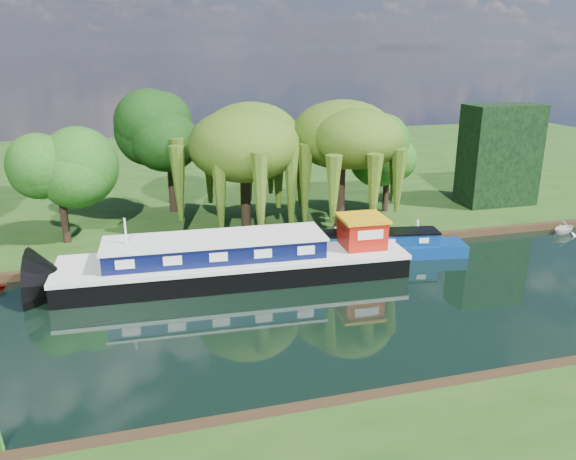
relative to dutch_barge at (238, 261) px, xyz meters
name	(u,v)px	position (x,y,z in m)	size (l,w,h in m)	color
ground	(336,307)	(4.10, -5.13, -1.03)	(120.00, 120.00, 0.00)	black
far_bank	(226,170)	(4.10, 28.87, -0.81)	(120.00, 52.00, 0.45)	#183A0F
dutch_barge	(238,261)	(0.00, 0.00, 0.00)	(19.89, 5.39, 4.16)	black
narrowboat	(370,247)	(8.67, 1.16, -0.39)	(12.44, 4.01, 1.79)	navy
white_cruiser	(563,234)	(23.89, 1.72, -1.03)	(1.83, 2.12, 1.12)	silver
willow_left	(244,144)	(2.07, 7.93, 5.36)	(6.83, 6.83, 8.18)	black
willow_right	(341,147)	(8.36, 5.89, 5.23)	(6.54, 6.54, 7.97)	black
tree_far_left	(58,169)	(-9.96, 7.95, 4.33)	(4.45, 4.45, 7.17)	black
tree_far_mid	(169,136)	(-2.58, 13.60, 5.33)	(5.23, 5.23, 8.56)	black
tree_far_right	(388,154)	(13.46, 9.21, 3.88)	(3.95, 3.95, 6.46)	black
conifer_hedge	(499,155)	(23.10, 8.87, 3.42)	(6.00, 3.00, 8.00)	black
lamppost	(290,207)	(4.60, 5.37, 1.39)	(0.36, 0.36, 2.56)	silver
mooring_posts	(284,239)	(3.60, 3.27, -0.08)	(19.16, 0.16, 1.00)	silver
reeds_near	(554,352)	(10.98, -12.70, -0.48)	(33.70, 1.50, 1.10)	#184F15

